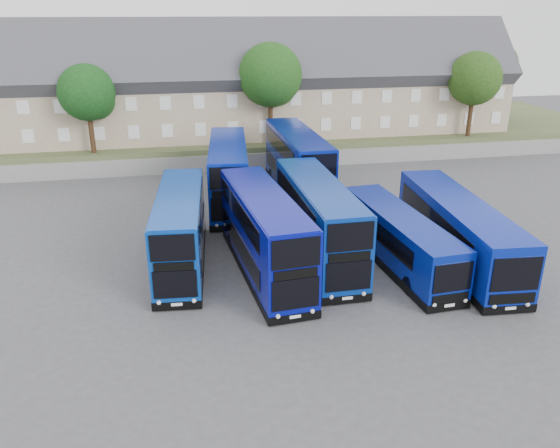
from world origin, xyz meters
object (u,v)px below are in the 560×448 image
Objects in this scene: dd_front_mid at (264,236)px; coach_east_a at (399,240)px; tree_far at (493,68)px; dd_front_left at (181,232)px; tree_mid at (272,77)px; tree_east at (475,81)px; tree_west at (89,95)px.

coach_east_a is at bearing -8.72° from dd_front_mid.
tree_far reaches higher than coach_east_a.
dd_front_left is 4.89m from dd_front_mid.
dd_front_mid is 23.94m from tree_mid.
tree_mid reaches higher than dd_front_mid.
dd_front_left reaches higher than coach_east_a.
dd_front_mid is 1.02× the size of coach_east_a.
coach_east_a is 1.40× the size of tree_east.
tree_far is at bearing 9.46° from tree_west.
tree_west is 16.04m from tree_mid.
tree_far is at bearing 42.69° from dd_front_left.
tree_far is at bearing 49.40° from tree_east.
coach_east_a is 1.25× the size of tree_mid.
dd_front_mid is at bearing -137.83° from tree_east.
dd_front_left is at bearing -144.95° from tree_east.
tree_far is (26.00, 6.50, -0.34)m from tree_mid.
tree_west is 0.83× the size of tree_mid.
coach_east_a is 38.01m from tree_far.
coach_east_a is 30.27m from tree_west.
dd_front_mid is at bearing -101.36° from tree_mid.
tree_west is at bearing -170.54° from tree_far.
tree_west is 36.00m from tree_east.
tree_mid is 1.06× the size of tree_far.
tree_far is (6.00, 7.00, 0.34)m from tree_east.
coach_east_a is 28.90m from tree_east.
coach_east_a is at bearing -127.49° from tree_far.
tree_far is (22.82, 29.75, 6.21)m from coach_east_a.
tree_west reaches higher than coach_east_a.
dd_front_mid is at bearing 172.47° from coach_east_a.
coach_east_a is at bearing -126.48° from tree_east.
tree_west is 42.58m from tree_far.
tree_far reaches higher than tree_east.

